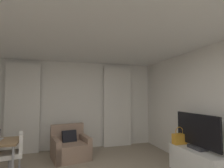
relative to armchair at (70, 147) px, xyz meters
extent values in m
cube|color=silver|center=(0.12, 0.84, 1.03)|extent=(5.12, 0.06, 2.60)
cube|color=white|center=(0.12, -2.19, 2.36)|extent=(5.12, 6.12, 0.06)
cube|color=silver|center=(-1.25, 0.71, 0.98)|extent=(0.90, 0.06, 2.50)
cube|color=silver|center=(1.50, 0.71, 0.98)|extent=(0.90, 0.06, 2.50)
cube|color=#997A66|center=(0.01, -0.04, -0.07)|extent=(1.01, 0.97, 0.40)
cube|color=#997A66|center=(-0.06, 0.29, 0.34)|extent=(0.87, 0.31, 0.42)
cube|color=#997A66|center=(0.37, 0.04, 0.00)|extent=(0.28, 0.82, 0.54)
cube|color=#997A66|center=(-0.35, -0.12, 0.00)|extent=(0.28, 0.82, 0.54)
cube|color=black|center=(-0.02, 0.08, 0.23)|extent=(0.39, 0.27, 0.37)
cylinder|color=#99999E|center=(-1.02, -0.71, 0.09)|extent=(0.04, 0.04, 0.72)
cylinder|color=#99999E|center=(-1.02, -1.26, 0.09)|extent=(0.04, 0.04, 0.72)
cube|color=silver|center=(-1.13, -1.00, 0.23)|extent=(0.47, 0.47, 0.08)
cube|color=silver|center=(-0.96, -0.97, 0.44)|extent=(0.13, 0.36, 0.34)
cube|color=white|center=(2.34, -1.78, -0.01)|extent=(0.50, 1.22, 0.53)
cube|color=#333338|center=(2.34, -1.76, 0.29)|extent=(0.20, 0.36, 0.06)
cube|color=black|center=(2.34, -1.76, 0.63)|extent=(0.04, 1.12, 0.63)
cube|color=orange|center=(2.24, -1.35, 0.37)|extent=(0.30, 0.14, 0.22)
torus|color=orange|center=(2.24, -1.35, 0.53)|extent=(0.20, 0.02, 0.20)
camera|label=1|loc=(-0.27, -4.72, 1.31)|focal=28.64mm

